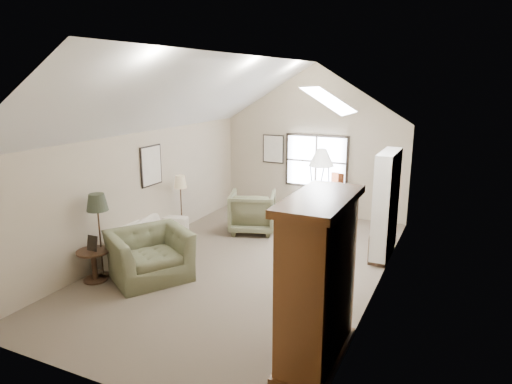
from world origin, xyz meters
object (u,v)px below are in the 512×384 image
at_px(armoire, 318,281).
at_px(sofa, 150,236).
at_px(armchair_far, 253,212).
at_px(side_chair, 330,196).
at_px(armchair_near, 149,255).
at_px(side_table, 94,266).
at_px(coffee_table, 173,254).

relative_size(armoire, sofa, 0.95).
distance_m(armchair_far, side_chair, 2.28).
xyz_separation_m(armchair_near, armchair_far, (0.56, 3.20, 0.04)).
relative_size(side_table, side_chair, 0.48).
bearing_deg(side_table, side_chair, 63.16).
distance_m(armoire, side_table, 4.49).
height_order(coffee_table, side_table, side_table).
bearing_deg(armchair_far, side_table, 49.81).
bearing_deg(side_table, armoire, -7.49).
bearing_deg(sofa, armoire, -129.59).
bearing_deg(side_table, armchair_far, 69.38).
xyz_separation_m(armchair_far, side_table, (-1.40, -3.73, -0.20)).
height_order(armchair_far, side_table, armchair_far).
height_order(sofa, side_table, sofa).
xyz_separation_m(sofa, side_chair, (2.80, 3.92, 0.26)).
distance_m(armchair_near, side_table, 1.00).
distance_m(side_table, side_chair, 6.20).
bearing_deg(coffee_table, armchair_near, -88.10).
xyz_separation_m(armoire, side_chair, (-1.58, 6.10, -0.50)).
xyz_separation_m(sofa, side_table, (0.00, -1.60, -0.05)).
bearing_deg(armchair_far, coffee_table, 56.94).
distance_m(armoire, side_chair, 6.32).
xyz_separation_m(sofa, armchair_far, (1.40, 2.13, 0.15)).
distance_m(armchair_far, side_table, 3.99).
bearing_deg(side_chair, armchair_far, -105.92).
distance_m(sofa, armchair_near, 1.37).
xyz_separation_m(coffee_table, side_table, (-0.81, -1.27, 0.09)).
height_order(armoire, sofa, armoire).
bearing_deg(coffee_table, side_table, -122.59).
distance_m(sofa, armchair_far, 2.55).
xyz_separation_m(armoire, coffee_table, (-3.57, 1.85, -0.90)).
height_order(coffee_table, side_chair, side_chair).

